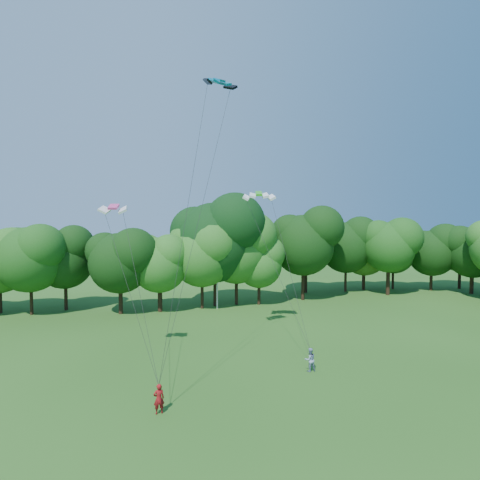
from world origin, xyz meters
name	(u,v)px	position (x,y,z in m)	size (l,w,h in m)	color
utility_pole	(217,274)	(5.04, 32.86, 4.38)	(1.67, 0.53, 8.55)	beige
kite_flyer_left	(159,399)	(-4.76, 8.60, 0.88)	(0.64, 0.42, 1.76)	maroon
kite_flyer_right	(310,360)	(6.57, 11.35, 0.88)	(0.85, 0.66, 1.75)	#899CBE
kite_teal	(219,80)	(0.42, 14.26, 21.56)	(2.66, 1.73, 0.57)	#047092
kite_green	(259,194)	(6.05, 20.70, 13.80)	(3.29, 2.19, 0.58)	green
kite_pink	(114,207)	(-7.13, 16.46, 12.23)	(2.18, 1.40, 0.48)	#E03E89
tree_back_center	(215,227)	(5.17, 34.46, 10.44)	(11.49, 11.49, 16.71)	black
tree_back_east	(364,243)	(31.04, 38.20, 7.52)	(8.28, 8.28, 12.05)	#2F1F13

